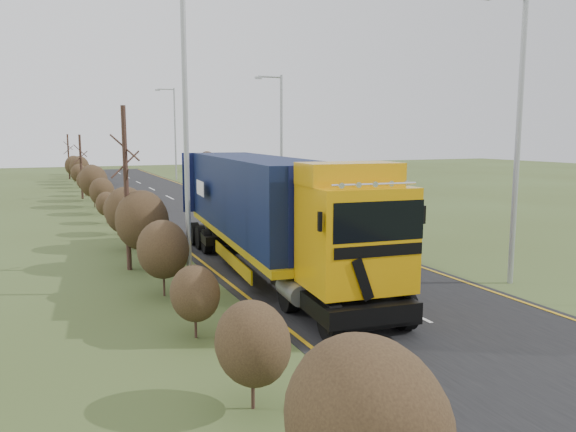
{
  "coord_description": "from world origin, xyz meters",
  "views": [
    {
      "loc": [
        -9.26,
        -17.14,
        4.96
      ],
      "look_at": [
        -0.49,
        2.94,
        1.82
      ],
      "focal_mm": 35.0,
      "sensor_mm": 36.0,
      "label": 1
    }
  ],
  "objects_px": {
    "streetlight_near": "(516,128)",
    "speed_sign": "(305,191)",
    "car_blue_sedan": "(277,198)",
    "lorry": "(266,207)",
    "car_red_hatchback": "(267,198)"
  },
  "relations": [
    {
      "from": "car_red_hatchback",
      "to": "lorry",
      "type": "bearing_deg",
      "value": 72.79
    },
    {
      "from": "car_red_hatchback",
      "to": "streetlight_near",
      "type": "distance_m",
      "value": 22.29
    },
    {
      "from": "streetlight_near",
      "to": "car_red_hatchback",
      "type": "bearing_deg",
      "value": 90.44
    },
    {
      "from": "lorry",
      "to": "streetlight_near",
      "type": "bearing_deg",
      "value": -28.27
    },
    {
      "from": "car_red_hatchback",
      "to": "streetlight_near",
      "type": "height_order",
      "value": "streetlight_near"
    },
    {
      "from": "car_blue_sedan",
      "to": "lorry",
      "type": "bearing_deg",
      "value": 98.79
    },
    {
      "from": "car_blue_sedan",
      "to": "speed_sign",
      "type": "height_order",
      "value": "speed_sign"
    },
    {
      "from": "car_blue_sedan",
      "to": "speed_sign",
      "type": "xyz_separation_m",
      "value": [
        -0.21,
        -5.09,
        0.96
      ]
    },
    {
      "from": "streetlight_near",
      "to": "speed_sign",
      "type": "distance_m",
      "value": 17.84
    },
    {
      "from": "streetlight_near",
      "to": "speed_sign",
      "type": "xyz_separation_m",
      "value": [
        0.63,
        17.45,
        -3.62
      ]
    },
    {
      "from": "car_red_hatchback",
      "to": "car_blue_sedan",
      "type": "distance_m",
      "value": 1.23
    },
    {
      "from": "car_blue_sedan",
      "to": "streetlight_near",
      "type": "xyz_separation_m",
      "value": [
        -0.84,
        -22.54,
        4.59
      ]
    },
    {
      "from": "car_red_hatchback",
      "to": "car_blue_sedan",
      "type": "bearing_deg",
      "value": -140.46
    },
    {
      "from": "lorry",
      "to": "streetlight_near",
      "type": "height_order",
      "value": "streetlight_near"
    },
    {
      "from": "lorry",
      "to": "car_red_hatchback",
      "type": "relative_size",
      "value": 3.92
    }
  ]
}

